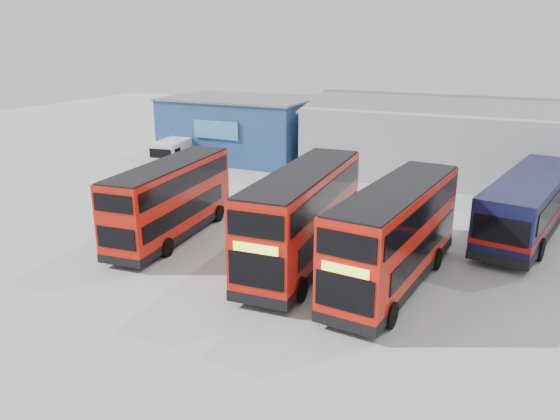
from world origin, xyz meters
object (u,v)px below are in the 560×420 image
(maintenance_shed, at_px, (522,144))
(single_decker_blue, at_px, (529,206))
(double_decker_left, at_px, (171,201))
(double_decker_centre, at_px, (303,219))
(panel_van, at_px, (175,151))
(office_block, at_px, (241,128))
(double_decker_right, at_px, (395,237))

(maintenance_shed, xyz_separation_m, single_decker_blue, (0.89, -12.75, -1.02))
(double_decker_left, height_order, double_decker_centre, double_decker_centre)
(double_decker_centre, distance_m, panel_van, 21.93)
(double_decker_left, relative_size, single_decker_blue, 0.79)
(office_block, xyz_separation_m, double_decker_left, (6.23, -18.87, -0.62))
(office_block, xyz_separation_m, maintenance_shed, (22.00, 2.01, 0.02))
(single_decker_blue, distance_m, panel_van, 26.64)
(office_block, relative_size, single_decker_blue, 1.02)
(maintenance_shed, distance_m, double_decker_left, 26.17)
(office_block, height_order, maintenance_shed, maintenance_shed)
(maintenance_shed, xyz_separation_m, panel_van, (-25.17, -7.22, -1.38))
(single_decker_blue, bearing_deg, office_block, -14.82)
(maintenance_shed, distance_m, single_decker_blue, 12.82)
(office_block, xyz_separation_m, panel_van, (-3.17, -5.22, -1.36))
(double_decker_left, xyz_separation_m, panel_van, (-9.40, 13.65, -0.74))
(double_decker_left, height_order, double_decker_right, double_decker_right)
(double_decker_left, relative_size, panel_van, 1.81)
(office_block, xyz_separation_m, single_decker_blue, (22.89, -10.74, -0.99))
(double_decker_left, distance_m, double_decker_right, 11.77)
(maintenance_shed, relative_size, panel_van, 5.82)
(office_block, height_order, double_decker_centre, office_block)
(single_decker_blue, bearing_deg, double_decker_right, 71.48)
(maintenance_shed, relative_size, double_decker_centre, 2.90)
(office_block, distance_m, single_decker_blue, 25.30)
(office_block, height_order, panel_van, office_block)
(double_decker_right, xyz_separation_m, single_decker_blue, (4.92, 8.93, -0.54))
(double_decker_centre, distance_m, single_decker_blue, 12.53)
(double_decker_right, distance_m, panel_van, 25.63)
(office_block, distance_m, double_decker_centre, 23.59)
(single_decker_blue, bearing_deg, double_decker_left, 36.33)
(double_decker_centre, bearing_deg, office_block, 122.32)
(double_decker_left, distance_m, panel_van, 16.59)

